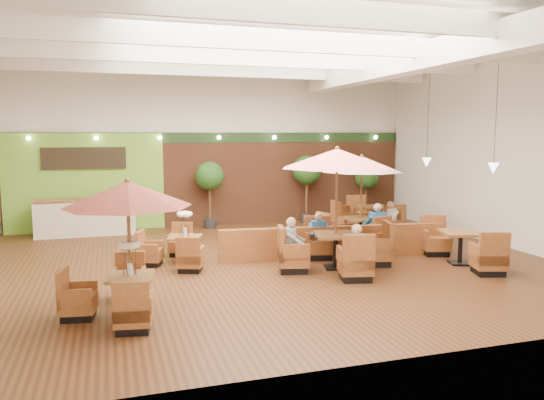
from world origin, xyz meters
name	(u,v)px	position (x,y,z in m)	size (l,w,h in m)	color
room	(262,117)	(0.25, 1.22, 3.63)	(14.04, 14.00, 5.52)	#381E0F
service_counter	(86,217)	(-4.40, 5.10, 0.58)	(3.00, 0.75, 1.18)	beige
booth_divider	(335,242)	(1.83, -0.02, 0.41)	(5.98, 0.18, 0.83)	brown
table_0	(125,217)	(-3.42, -2.87, 1.74)	(2.33, 2.43, 2.43)	brown
table_1	(337,187)	(1.42, -1.00, 1.95)	(2.96, 2.96, 2.89)	brown
table_2	(361,183)	(3.35, 1.57, 1.77)	(2.64, 2.64, 2.59)	brown
table_3	(176,246)	(-2.14, 0.57, 0.44)	(1.69, 2.41, 1.45)	brown
table_4	(460,248)	(4.52, -1.52, 0.39)	(1.15, 2.89, 1.02)	brown
table_5	(365,220)	(4.23, 2.97, 0.40)	(1.91, 2.84, 1.06)	brown
topiary_0	(210,179)	(-0.42, 5.30, 1.68)	(0.97, 0.97, 2.25)	black
topiary_1	(307,173)	(3.08, 5.30, 1.79)	(1.04, 1.04, 2.41)	black
topiary_2	(366,180)	(5.45, 5.30, 1.50)	(0.86, 0.86, 2.01)	black
diner_0	(356,246)	(1.42, -2.07, 0.76)	(0.42, 0.36, 0.79)	white
diner_1	(319,230)	(1.42, 0.06, 0.73)	(0.39, 0.34, 0.72)	#2663A4
diner_2	(293,239)	(0.35, -1.00, 0.77)	(0.42, 0.45, 0.82)	gray
diner_3	(376,222)	(3.35, 0.62, 0.77)	(0.42, 0.35, 0.83)	#2663A4
diner_4	(389,216)	(4.30, 1.57, 0.73)	(0.37, 0.40, 0.73)	white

